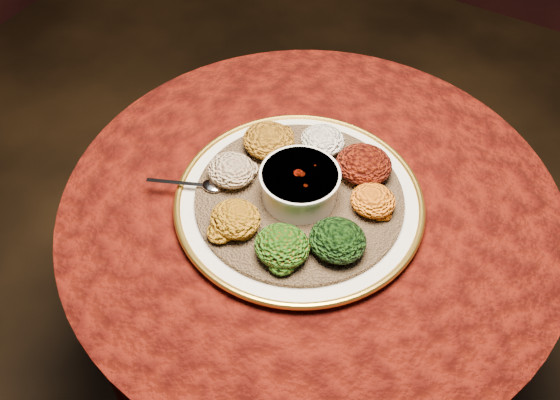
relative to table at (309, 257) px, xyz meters
The scene contains 13 objects.
table is the anchor object (origin of this frame).
platter 0.19m from the table, 133.45° to the right, with size 0.54×0.54×0.02m.
injera 0.20m from the table, 133.45° to the right, with size 0.39×0.39×0.01m, color brown.
stew_bowl 0.24m from the table, 133.45° to the right, with size 0.15×0.15×0.06m.
spoon 0.29m from the table, 153.43° to the right, with size 0.14×0.07×0.01m.
portion_ayib 0.26m from the table, 109.92° to the left, with size 0.09×0.08×0.04m, color white.
portion_kitfo 0.26m from the table, 57.80° to the left, with size 0.11×0.10×0.05m, color black.
portion_tikil 0.25m from the table, 12.87° to the left, with size 0.08×0.08×0.04m, color #A8630E.
portion_gomen 0.27m from the table, 42.73° to the right, with size 0.10×0.10×0.05m, color black.
portion_mixveg 0.28m from the table, 81.65° to the right, with size 0.10×0.09×0.05m, color #A63F0A.
portion_kik 0.28m from the table, 119.70° to the right, with size 0.09×0.09×0.04m, color #A55C0E.
portion_timatim 0.28m from the table, 163.23° to the right, with size 0.09×0.09×0.04m, color maroon.
portion_shiro 0.27m from the table, 156.67° to the left, with size 0.10×0.10×0.05m, color #A26313.
Camera 1 is at (0.34, -0.68, 1.64)m, focal length 40.00 mm.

